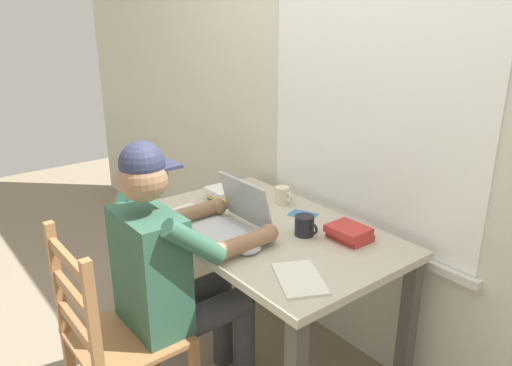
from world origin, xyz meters
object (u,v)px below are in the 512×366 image
(book_stack_main, at_px, (349,233))
(seated_person, at_px, (174,267))
(coffee_mug_white, at_px, (282,195))
(landscape_photo_print, at_px, (303,215))
(laptop, at_px, (230,220))
(desk, at_px, (266,248))
(book_stack_side, at_px, (223,195))
(wooden_chair, at_px, (115,338))
(computer_mouse, at_px, (251,250))
(coffee_mug_dark, at_px, (305,226))

(book_stack_main, bearing_deg, seated_person, -119.55)
(seated_person, xyz_separation_m, coffee_mug_white, (-0.13, 0.71, 0.11))
(coffee_mug_white, relative_size, landscape_photo_print, 0.86)
(laptop, xyz_separation_m, book_stack_main, (0.38, 0.35, -0.02))
(desk, relative_size, laptop, 3.74)
(desk, height_order, seated_person, seated_person)
(laptop, relative_size, book_stack_side, 1.81)
(wooden_chair, relative_size, book_stack_main, 5.41)
(book_stack_main, bearing_deg, wooden_chair, -111.66)
(laptop, height_order, landscape_photo_print, laptop)
(landscape_photo_print, bearing_deg, seated_person, -116.54)
(computer_mouse, bearing_deg, book_stack_main, 68.99)
(desk, height_order, book_stack_main, book_stack_main)
(book_stack_main, bearing_deg, landscape_photo_print, 174.25)
(seated_person, xyz_separation_m, laptop, (-0.01, 0.30, 0.12))
(seated_person, relative_size, book_stack_side, 6.75)
(coffee_mug_white, bearing_deg, computer_mouse, -53.90)
(book_stack_side, bearing_deg, seated_person, -55.73)
(landscape_photo_print, bearing_deg, laptop, -121.60)
(seated_person, height_order, coffee_mug_white, seated_person)
(seated_person, bearing_deg, computer_mouse, 48.72)
(coffee_mug_white, relative_size, coffee_mug_dark, 0.91)
(book_stack_side, bearing_deg, wooden_chair, -66.71)
(coffee_mug_dark, bearing_deg, landscape_photo_print, 137.94)
(seated_person, relative_size, book_stack_main, 7.20)
(wooden_chair, xyz_separation_m, coffee_mug_dark, (0.22, 0.81, 0.34))
(laptop, xyz_separation_m, coffee_mug_dark, (0.23, 0.23, -0.01))
(desk, distance_m, book_stack_side, 0.40)
(seated_person, xyz_separation_m, book_stack_main, (0.37, 0.65, 0.10))
(laptop, distance_m, computer_mouse, 0.24)
(seated_person, relative_size, computer_mouse, 12.29)
(seated_person, xyz_separation_m, landscape_photo_print, (0.05, 0.69, 0.07))
(laptop, height_order, book_stack_side, laptop)
(landscape_photo_print, bearing_deg, coffee_mug_white, 151.62)
(coffee_mug_dark, distance_m, landscape_photo_print, 0.23)
(laptop, height_order, coffee_mug_dark, laptop)
(wooden_chair, bearing_deg, landscape_photo_print, 86.96)
(book_stack_side, bearing_deg, computer_mouse, -23.75)
(laptop, bearing_deg, book_stack_main, 42.72)
(computer_mouse, bearing_deg, book_stack_side, 156.25)
(seated_person, distance_m, book_stack_side, 0.59)
(desk, xyz_separation_m, seated_person, (-0.05, -0.46, 0.03))
(wooden_chair, height_order, book_stack_side, wooden_chair)
(laptop, distance_m, book_stack_side, 0.36)
(wooden_chair, xyz_separation_m, computer_mouse, (0.21, 0.52, 0.31))
(desk, height_order, coffee_mug_dark, coffee_mug_dark)
(coffee_mug_dark, relative_size, book_stack_side, 0.67)
(seated_person, relative_size, landscape_photo_print, 9.46)
(book_stack_main, bearing_deg, coffee_mug_white, 174.12)
(computer_mouse, xyz_separation_m, landscape_photo_print, (-0.16, 0.44, -0.02))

